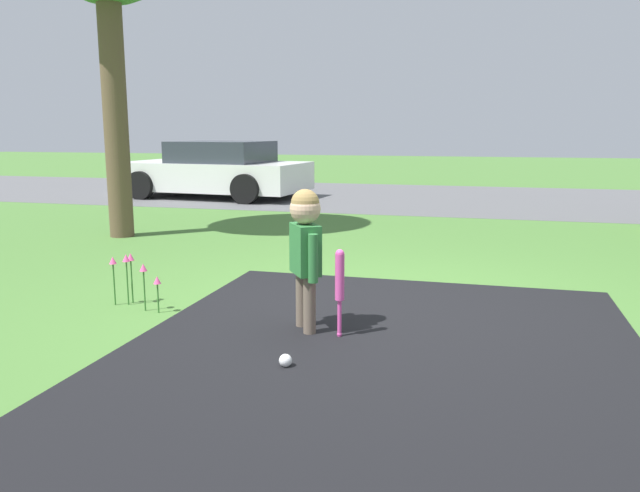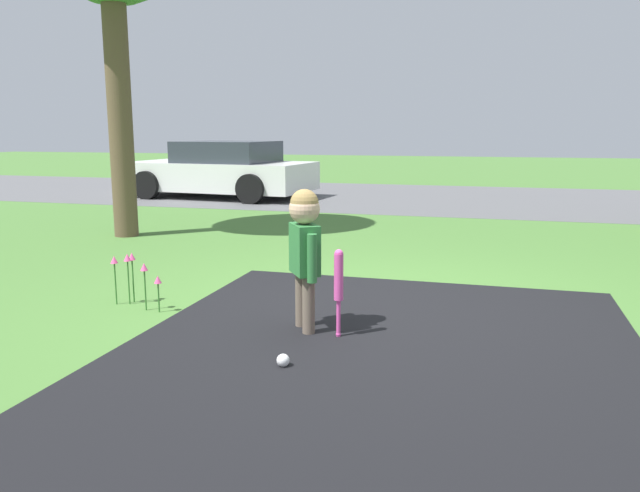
# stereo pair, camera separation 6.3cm
# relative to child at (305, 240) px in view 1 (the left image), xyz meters

# --- Properties ---
(ground_plane) EXTENTS (60.00, 60.00, 0.00)m
(ground_plane) POSITION_rel_child_xyz_m (0.36, 0.68, -0.66)
(ground_plane) COLOR #477533
(driveway_strip) EXTENTS (3.38, 7.00, 0.01)m
(driveway_strip) POSITION_rel_child_xyz_m (0.60, -1.82, -0.66)
(driveway_strip) COLOR black
(driveway_strip) RESTS_ON ground
(street_strip) EXTENTS (40.00, 6.00, 0.01)m
(street_strip) POSITION_rel_child_xyz_m (0.36, 9.24, -0.66)
(street_strip) COLOR #59595B
(street_strip) RESTS_ON ground
(child) EXTENTS (0.28, 0.36, 1.02)m
(child) POSITION_rel_child_xyz_m (0.00, 0.00, 0.00)
(child) COLOR #6B5B4C
(child) RESTS_ON ground
(baseball_bat) EXTENTS (0.06, 0.06, 0.62)m
(baseball_bat) POSITION_rel_child_xyz_m (0.27, -0.09, -0.26)
(baseball_bat) COLOR #E54CA5
(baseball_bat) RESTS_ON ground
(sports_ball) EXTENTS (0.08, 0.08, 0.08)m
(sports_ball) POSITION_rel_child_xyz_m (0.08, -0.72, -0.62)
(sports_ball) COLOR white
(sports_ball) RESTS_ON ground
(parked_car) EXTENTS (4.02, 2.31, 1.18)m
(parked_car) POSITION_rel_child_xyz_m (-4.38, 8.18, -0.10)
(parked_car) COLOR silver
(parked_car) RESTS_ON ground
(flower_bed) EXTENTS (0.52, 0.26, 0.43)m
(flower_bed) POSITION_rel_child_xyz_m (-1.50, 0.20, -0.34)
(flower_bed) COLOR #38702D
(flower_bed) RESTS_ON ground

